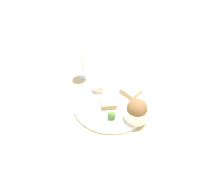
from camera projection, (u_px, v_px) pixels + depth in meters
ground_plane at (112, 101)px, 0.80m from camera, size 4.00×4.00×0.00m
dinner_plate at (112, 100)px, 0.79m from camera, size 0.36×0.36×0.01m
salad_bowl at (137, 111)px, 0.69m from camera, size 0.10×0.10×0.09m
sauce_ramekin at (99, 86)px, 0.82m from camera, size 0.06×0.06×0.04m
cheese_toast_near at (131, 90)px, 0.81m from camera, size 0.10×0.09×0.03m
cheese_toast_far at (109, 102)px, 0.76m from camera, size 0.09×0.09×0.03m
wine_glass at (82, 58)px, 0.85m from camera, size 0.07×0.07×0.16m
garnish at (112, 115)px, 0.70m from camera, size 0.03×0.03×0.03m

